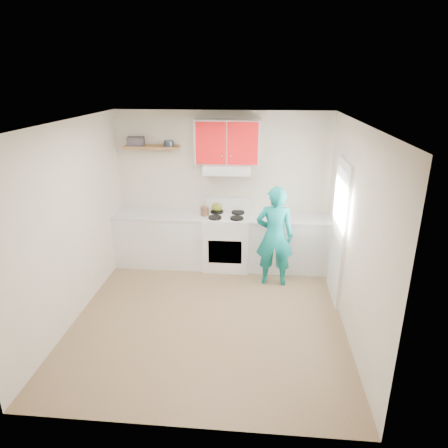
# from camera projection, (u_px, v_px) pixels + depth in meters

# --- Properties ---
(floor) EXTENTS (3.80, 3.80, 0.00)m
(floor) POSITION_uv_depth(u_px,v_px,m) (210.00, 315.00, 5.56)
(floor) COLOR brown
(floor) RESTS_ON ground
(ceiling) EXTENTS (3.60, 3.80, 0.04)m
(ceiling) POSITION_uv_depth(u_px,v_px,m) (207.00, 123.00, 4.66)
(ceiling) COLOR white
(ceiling) RESTS_ON floor
(back_wall) EXTENTS (3.60, 0.04, 2.60)m
(back_wall) POSITION_uv_depth(u_px,v_px,m) (222.00, 189.00, 6.89)
(back_wall) COLOR beige
(back_wall) RESTS_ON floor
(front_wall) EXTENTS (3.60, 0.04, 2.60)m
(front_wall) POSITION_uv_depth(u_px,v_px,m) (179.00, 308.00, 3.33)
(front_wall) COLOR beige
(front_wall) RESTS_ON floor
(left_wall) EXTENTS (0.04, 3.80, 2.60)m
(left_wall) POSITION_uv_depth(u_px,v_px,m) (72.00, 223.00, 5.26)
(left_wall) COLOR beige
(left_wall) RESTS_ON floor
(right_wall) EXTENTS (0.04, 3.80, 2.60)m
(right_wall) POSITION_uv_depth(u_px,v_px,m) (353.00, 232.00, 4.96)
(right_wall) COLOR beige
(right_wall) RESTS_ON floor
(door) EXTENTS (0.05, 0.85, 2.05)m
(door) POSITION_uv_depth(u_px,v_px,m) (339.00, 232.00, 5.71)
(door) COLOR white
(door) RESTS_ON floor
(door_glass) EXTENTS (0.01, 0.55, 0.95)m
(door_glass) POSITION_uv_depth(u_px,v_px,m) (340.00, 204.00, 5.56)
(door_glass) COLOR white
(door_glass) RESTS_ON door
(counter_left) EXTENTS (1.52, 0.60, 0.90)m
(counter_left) POSITION_uv_depth(u_px,v_px,m) (161.00, 239.00, 6.99)
(counter_left) COLOR silver
(counter_left) RESTS_ON floor
(counter_right) EXTENTS (1.32, 0.60, 0.90)m
(counter_right) POSITION_uv_depth(u_px,v_px,m) (288.00, 243.00, 6.80)
(counter_right) COLOR silver
(counter_right) RESTS_ON floor
(stove) EXTENTS (0.76, 0.65, 0.92)m
(stove) POSITION_uv_depth(u_px,v_px,m) (227.00, 241.00, 6.86)
(stove) COLOR white
(stove) RESTS_ON floor
(range_hood) EXTENTS (0.76, 0.44, 0.15)m
(range_hood) POSITION_uv_depth(u_px,v_px,m) (227.00, 169.00, 6.54)
(range_hood) COLOR silver
(range_hood) RESTS_ON back_wall
(upper_cabinets) EXTENTS (1.02, 0.33, 0.70)m
(upper_cabinets) POSITION_uv_depth(u_px,v_px,m) (228.00, 142.00, 6.44)
(upper_cabinets) COLOR red
(upper_cabinets) RESTS_ON back_wall
(shelf) EXTENTS (0.90, 0.30, 0.04)m
(shelf) POSITION_uv_depth(u_px,v_px,m) (152.00, 147.00, 6.60)
(shelf) COLOR brown
(shelf) RESTS_ON back_wall
(books) EXTENTS (0.29, 0.23, 0.14)m
(books) POSITION_uv_depth(u_px,v_px,m) (136.00, 141.00, 6.57)
(books) COLOR #3C343A
(books) RESTS_ON shelf
(tin) EXTENTS (0.20, 0.20, 0.10)m
(tin) POSITION_uv_depth(u_px,v_px,m) (169.00, 143.00, 6.52)
(tin) COLOR #333D4C
(tin) RESTS_ON shelf
(kettle) EXTENTS (0.24, 0.24, 0.16)m
(kettle) POSITION_uv_depth(u_px,v_px,m) (217.00, 207.00, 6.87)
(kettle) COLOR olive
(kettle) RESTS_ON stove
(crock) EXTENTS (0.18, 0.18, 0.17)m
(crock) POSITION_uv_depth(u_px,v_px,m) (205.00, 212.00, 6.70)
(crock) COLOR brown
(crock) RESTS_ON counter_left
(cutting_board) EXTENTS (0.36, 0.30, 0.02)m
(cutting_board) POSITION_uv_depth(u_px,v_px,m) (286.00, 219.00, 6.58)
(cutting_board) COLOR olive
(cutting_board) RESTS_ON counter_right
(silicone_mat) EXTENTS (0.37, 0.32, 0.01)m
(silicone_mat) POSITION_uv_depth(u_px,v_px,m) (308.00, 220.00, 6.55)
(silicone_mat) COLOR red
(silicone_mat) RESTS_ON counter_right
(person) EXTENTS (0.59, 0.40, 1.60)m
(person) POSITION_uv_depth(u_px,v_px,m) (275.00, 236.00, 6.17)
(person) COLOR #0D7B79
(person) RESTS_ON floor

